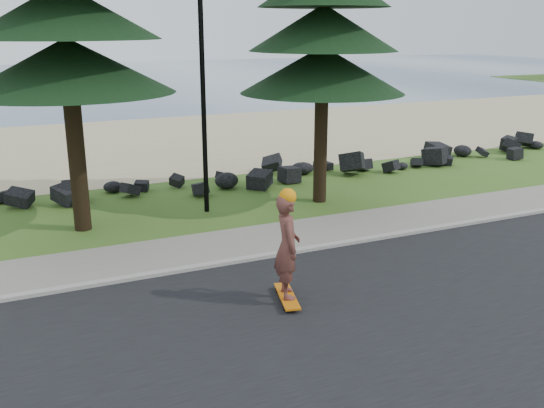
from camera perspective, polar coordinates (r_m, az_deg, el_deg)
The scene contains 9 objects.
ground at distance 14.86m, azimuth -2.27°, elevation -4.00°, with size 160.00×160.00×0.00m, color #3D5B1C.
road at distance 11.16m, azimuth 6.59°, elevation -11.31°, with size 160.00×7.00×0.02m, color black.
kerb at distance 14.07m, azimuth -0.89°, elevation -4.98°, with size 160.00×0.20×0.10m, color #9C978D.
sidewalk at distance 15.02m, azimuth -2.56°, elevation -3.61°, with size 160.00×2.00×0.08m, color gray.
beach_sand at distance 28.39m, azimuth -13.36°, elevation 5.49°, with size 160.00×15.00×0.01m, color tan.
ocean at distance 64.35m, azimuth -19.88°, elevation 10.88°, with size 160.00×58.00×0.01m, color #40587A.
seawall_boulders at distance 19.93m, azimuth -8.32°, elevation 1.18°, with size 60.00×2.40×1.10m, color black, non-canonical shape.
lamp_post at distance 16.97m, azimuth -6.59°, elevation 12.79°, with size 0.25×0.14×8.14m.
skateboarder at distance 11.56m, azimuth 1.45°, elevation -4.04°, with size 0.65×1.26×2.28m.
Camera 1 is at (-5.17, -12.93, 5.19)m, focal length 40.00 mm.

